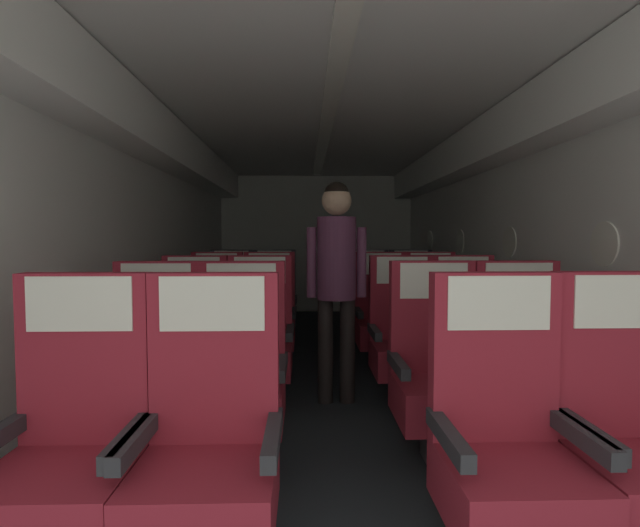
{
  "coord_description": "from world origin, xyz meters",
  "views": [
    {
      "loc": [
        -0.19,
        -0.15,
        1.19
      ],
      "look_at": [
        -0.03,
        4.78,
        0.94
      ],
      "focal_mm": 27.2,
      "sensor_mm": 36.0,
      "label": 1
    }
  ],
  "objects": [
    {
      "name": "seat_b_left_aisle",
      "position": [
        -0.54,
        2.43,
        0.45
      ],
      "size": [
        0.51,
        0.49,
        1.06
      ],
      "color": "#38383D",
      "rests_on": "ground"
    },
    {
      "name": "seat_d_left_window",
      "position": [
        -1.01,
        4.29,
        0.45
      ],
      "size": [
        0.51,
        0.49,
        1.06
      ],
      "color": "#38383D",
      "rests_on": "ground"
    },
    {
      "name": "seat_c_right_window",
      "position": [
        0.54,
        3.35,
        0.45
      ],
      "size": [
        0.51,
        0.49,
        1.06
      ],
      "color": "#38383D",
      "rests_on": "ground"
    },
    {
      "name": "seat_a_left_window",
      "position": [
        -1.01,
        1.53,
        0.45
      ],
      "size": [
        0.51,
        0.49,
        1.06
      ],
      "color": "#38383D",
      "rests_on": "ground"
    },
    {
      "name": "seat_d_right_aisle",
      "position": [
        1.0,
        4.28,
        0.45
      ],
      "size": [
        0.51,
        0.49,
        1.06
      ],
      "color": "#38383D",
      "rests_on": "ground"
    },
    {
      "name": "ground",
      "position": [
        0.0,
        3.86,
        -0.01
      ],
      "size": [
        3.34,
        8.12,
        0.02
      ],
      "primitive_type": "cube",
      "color": "#23282D"
    },
    {
      "name": "seat_e_right_window",
      "position": [
        0.52,
        5.21,
        0.45
      ],
      "size": [
        0.51,
        0.49,
        1.06
      ],
      "color": "#38383D",
      "rests_on": "ground"
    },
    {
      "name": "seat_d_right_window",
      "position": [
        0.52,
        4.27,
        0.45
      ],
      "size": [
        0.51,
        0.49,
        1.06
      ],
      "color": "#38383D",
      "rests_on": "ground"
    },
    {
      "name": "seat_c_left_aisle",
      "position": [
        -0.52,
        3.36,
        0.45
      ],
      "size": [
        0.51,
        0.49,
        1.06
      ],
      "color": "#38383D",
      "rests_on": "ground"
    },
    {
      "name": "seat_e_left_aisle",
      "position": [
        -0.53,
        5.21,
        0.45
      ],
      "size": [
        0.51,
        0.49,
        1.06
      ],
      "color": "#38383D",
      "rests_on": "ground"
    },
    {
      "name": "seat_c_left_window",
      "position": [
        -1.01,
        3.36,
        0.45
      ],
      "size": [
        0.51,
        0.49,
        1.06
      ],
      "color": "#38383D",
      "rests_on": "ground"
    },
    {
      "name": "seat_c_right_aisle",
      "position": [
        1.0,
        3.36,
        0.45
      ],
      "size": [
        0.51,
        0.49,
        1.06
      ],
      "color": "#38383D",
      "rests_on": "ground"
    },
    {
      "name": "seat_a_left_aisle",
      "position": [
        -0.53,
        1.52,
        0.45
      ],
      "size": [
        0.51,
        0.49,
        1.06
      ],
      "color": "#38383D",
      "rests_on": "ground"
    },
    {
      "name": "seat_b_right_window",
      "position": [
        0.53,
        2.44,
        0.45
      ],
      "size": [
        0.51,
        0.49,
        1.06
      ],
      "color": "#38383D",
      "rests_on": "ground"
    },
    {
      "name": "seat_b_left_window",
      "position": [
        -1.01,
        2.44,
        0.45
      ],
      "size": [
        0.51,
        0.49,
        1.06
      ],
      "color": "#38383D",
      "rests_on": "ground"
    },
    {
      "name": "seat_e_left_window",
      "position": [
        -1.01,
        5.21,
        0.45
      ],
      "size": [
        0.51,
        0.49,
        1.06
      ],
      "color": "#38383D",
      "rests_on": "ground"
    },
    {
      "name": "seat_e_right_aisle",
      "position": [
        1.01,
        5.19,
        0.45
      ],
      "size": [
        0.51,
        0.49,
        1.06
      ],
      "color": "#38383D",
      "rests_on": "ground"
    },
    {
      "name": "seat_a_right_aisle",
      "position": [
        1.01,
        1.53,
        0.45
      ],
      "size": [
        0.51,
        0.49,
        1.06
      ],
      "color": "#38383D",
      "rests_on": "ground"
    },
    {
      "name": "seat_b_right_aisle",
      "position": [
        1.01,
        2.43,
        0.45
      ],
      "size": [
        0.51,
        0.49,
        1.06
      ],
      "color": "#38383D",
      "rests_on": "ground"
    },
    {
      "name": "seat_d_left_aisle",
      "position": [
        -0.52,
        4.28,
        0.45
      ],
      "size": [
        0.51,
        0.49,
        1.06
      ],
      "color": "#38383D",
      "rests_on": "ground"
    },
    {
      "name": "fuselage_shell",
      "position": [
        0.0,
        4.13,
        1.61
      ],
      "size": [
        3.22,
        7.77,
        2.26
      ],
      "color": "silver",
      "rests_on": "ground"
    },
    {
      "name": "flight_attendant",
      "position": [
        0.04,
        3.32,
        0.98
      ],
      "size": [
        0.43,
        0.28,
        1.59
      ],
      "rotation": [
        0.0,
        0.0,
        0.14
      ],
      "color": "black",
      "rests_on": "ground"
    },
    {
      "name": "seat_a_right_window",
      "position": [
        0.52,
        1.5,
        0.45
      ],
      "size": [
        0.51,
        0.49,
        1.06
      ],
      "color": "#38383D",
      "rests_on": "ground"
    }
  ]
}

